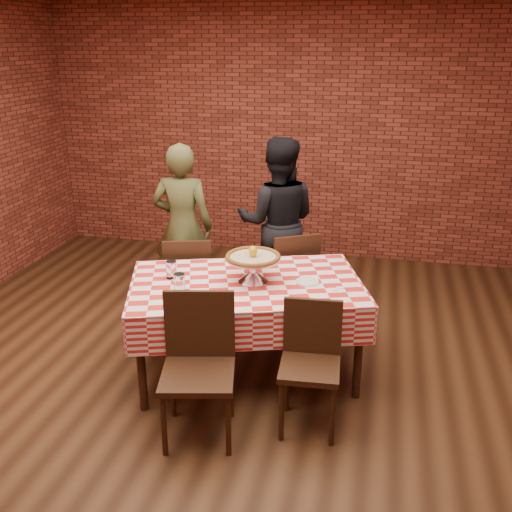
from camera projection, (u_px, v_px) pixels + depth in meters
name	position (u px, v px, depth m)	size (l,w,h in m)	color
ground	(212.00, 385.00, 4.36)	(6.00, 6.00, 0.00)	black
back_wall	(284.00, 132.00, 6.59)	(5.50, 5.50, 0.00)	maroon
table	(247.00, 328.00, 4.41)	(1.68, 1.01, 0.75)	#371E11
tablecloth	(246.00, 300.00, 4.33)	(1.71, 1.04, 0.29)	red
pizza_stand	(253.00, 270.00, 4.26)	(0.40, 0.40, 0.18)	silver
pizza	(253.00, 257.00, 4.23)	(0.41, 0.41, 0.03)	beige
lemon	(253.00, 251.00, 4.21)	(0.06, 0.06, 0.08)	yellow
water_glass_left	(179.00, 282.00, 4.10)	(0.08, 0.08, 0.13)	white
water_glass_right	(171.00, 270.00, 4.33)	(0.08, 0.08, 0.13)	white
side_plate	(307.00, 282.00, 4.26)	(0.17, 0.17, 0.01)	white
sweetener_packet_a	(335.00, 290.00, 4.14)	(0.05, 0.04, 0.01)	white
sweetener_packet_b	(340.00, 288.00, 4.17)	(0.05, 0.04, 0.01)	white
condiment_caddy	(250.00, 257.00, 4.55)	(0.11, 0.09, 0.15)	silver
chair_near_left	(198.00, 372.00, 3.65)	(0.46, 0.46, 0.94)	#371E11
chair_near_right	(310.00, 371.00, 3.74)	(0.38, 0.38, 0.86)	#371E11
chair_far_left	(189.00, 282.00, 5.08)	(0.40, 0.40, 0.88)	#371E11
chair_far_right	(289.00, 277.00, 5.17)	(0.41, 0.41, 0.89)	#371E11
diner_olive	(183.00, 227.00, 5.44)	(0.57, 0.38, 1.57)	#4D4F28
diner_black	(277.00, 222.00, 5.51)	(0.78, 0.61, 1.61)	black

